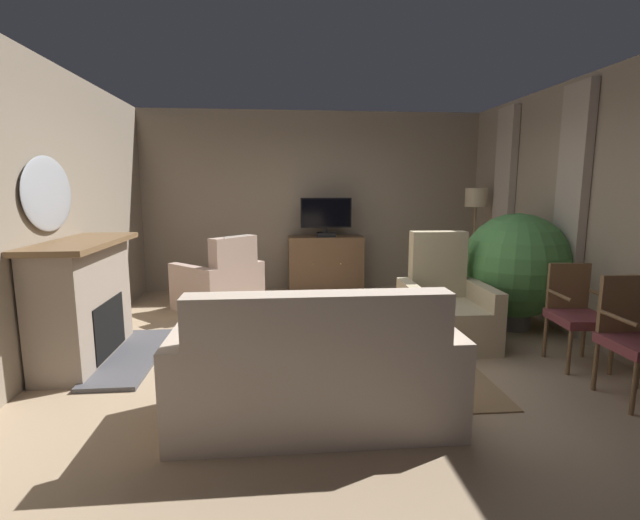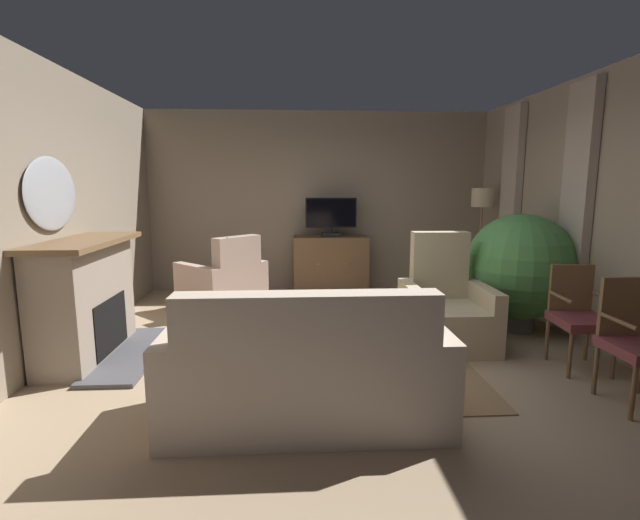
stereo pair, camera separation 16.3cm
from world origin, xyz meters
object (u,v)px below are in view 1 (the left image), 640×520
at_px(wall_mirror_oval, 48,194).
at_px(coffee_table, 304,315).
at_px(armchair_in_far_corner, 445,310).
at_px(sofa_floral, 316,377).
at_px(potted_plant_on_hearth_side, 516,267).
at_px(television, 326,216).
at_px(side_chair_beside_plant, 635,335).
at_px(tv_remote, 308,307).
at_px(tv_cabinet, 326,266).
at_px(armchair_beside_cabinet, 220,285).
at_px(side_chair_tucked_against_wall, 576,311).
at_px(fireplace, 86,304).
at_px(floor_lamp, 475,212).
at_px(potted_plant_tall_palm_by_window, 469,294).

bearing_deg(wall_mirror_oval, coffee_table, -0.33).
distance_m(wall_mirror_oval, armchair_in_far_corner, 4.02).
distance_m(sofa_floral, potted_plant_on_hearth_side, 3.21).
bearing_deg(television, side_chair_beside_plant, -62.01).
height_order(tv_remote, potted_plant_on_hearth_side, potted_plant_on_hearth_side).
relative_size(tv_cabinet, armchair_beside_cabinet, 0.90).
bearing_deg(television, side_chair_tucked_against_wall, -56.72).
height_order(fireplace, floor_lamp, floor_lamp).
distance_m(coffee_table, potted_plant_tall_palm_by_window, 2.65).
bearing_deg(side_chair_tucked_against_wall, wall_mirror_oval, 174.01).
bearing_deg(side_chair_beside_plant, fireplace, 165.06).
height_order(coffee_table, potted_plant_on_hearth_side, potted_plant_on_hearth_side).
height_order(television, armchair_in_far_corner, television).
xyz_separation_m(tv_cabinet, potted_plant_tall_palm_by_window, (1.79, -1.29, -0.18)).
relative_size(sofa_floral, side_chair_tucked_against_wall, 2.11).
height_order(side_chair_tucked_against_wall, potted_plant_tall_palm_by_window, side_chair_tucked_against_wall).
relative_size(wall_mirror_oval, armchair_beside_cabinet, 0.72).
bearing_deg(tv_cabinet, fireplace, -134.28).
bearing_deg(wall_mirror_oval, potted_plant_on_hearth_side, 6.98).
bearing_deg(potted_plant_on_hearth_side, tv_remote, -168.74).
bearing_deg(sofa_floral, side_chair_beside_plant, 3.95).
distance_m(television, side_chair_beside_plant, 4.35).
distance_m(television, floor_lamp, 2.22).
height_order(tv_cabinet, potted_plant_tall_palm_by_window, tv_cabinet).
height_order(television, potted_plant_tall_palm_by_window, television).
relative_size(side_chair_beside_plant, floor_lamp, 0.59).
bearing_deg(floor_lamp, side_chair_tucked_against_wall, -93.50).
bearing_deg(potted_plant_tall_palm_by_window, fireplace, -162.99).
bearing_deg(fireplace, potted_plant_on_hearth_side, 7.36).
height_order(sofa_floral, floor_lamp, floor_lamp).
height_order(coffee_table, armchair_in_far_corner, armchair_in_far_corner).
bearing_deg(side_chair_tucked_against_wall, television, 123.28).
relative_size(wall_mirror_oval, side_chair_tucked_against_wall, 0.99).
height_order(television, potted_plant_on_hearth_side, television).
distance_m(armchair_in_far_corner, side_chair_tucked_against_wall, 1.22).
bearing_deg(coffee_table, tv_remote, 69.03).
relative_size(coffee_table, tv_remote, 6.47).
bearing_deg(armchair_in_far_corner, coffee_table, -172.90).
height_order(armchair_in_far_corner, potted_plant_tall_palm_by_window, armchair_in_far_corner).
height_order(armchair_beside_cabinet, armchair_in_far_corner, armchair_in_far_corner).
bearing_deg(potted_plant_on_hearth_side, sofa_floral, -141.54).
relative_size(fireplace, coffee_table, 1.39).
bearing_deg(floor_lamp, sofa_floral, -126.97).
relative_size(potted_plant_tall_palm_by_window, floor_lamp, 0.56).
relative_size(tv_cabinet, potted_plant_on_hearth_side, 0.85).
distance_m(sofa_floral, side_chair_tucked_against_wall, 2.66).
xyz_separation_m(armchair_in_far_corner, potted_plant_on_hearth_side, (0.99, 0.41, 0.38)).
xyz_separation_m(sofa_floral, side_chair_tucked_against_wall, (2.51, 0.89, 0.16)).
distance_m(wall_mirror_oval, coffee_table, 2.61).
relative_size(side_chair_beside_plant, side_chair_tucked_against_wall, 1.03).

